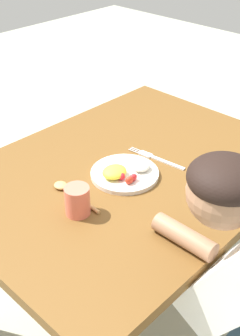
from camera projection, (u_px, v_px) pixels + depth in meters
The scene contains 7 objects.
ground_plane at pixel (127, 313), 1.90m from camera, with size 8.00×8.00×0.00m, color #A8AE99.
dining_table at pixel (129, 197), 1.55m from camera, with size 1.17×0.88×0.76m.
plate at pixel (124, 173), 1.43m from camera, with size 0.23×0.23×0.05m.
fork at pixel (156, 158), 1.53m from camera, with size 0.04×0.23×0.01m.
spoon at pixel (69, 191), 1.36m from camera, with size 0.04×0.21×0.02m.
drinking_cup at pixel (77, 201), 1.26m from camera, with size 0.07×0.07×0.09m, color #DE6A54.
person at pixel (237, 323), 1.15m from camera, with size 0.18×0.43×1.07m.
Camera 1 is at (-0.91, -0.83, 1.58)m, focal length 46.39 mm.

